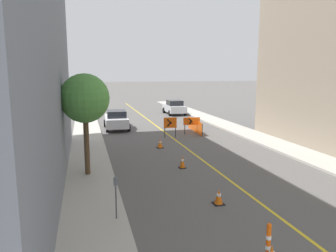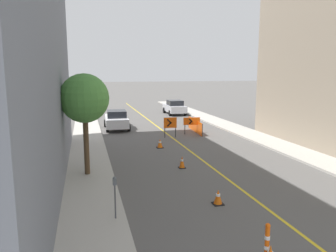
{
  "view_description": "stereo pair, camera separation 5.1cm",
  "coord_description": "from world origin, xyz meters",
  "px_view_note": "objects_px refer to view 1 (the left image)",
  "views": [
    {
      "loc": [
        -6.15,
        0.3,
        4.8
      ],
      "look_at": [
        -0.5,
        22.2,
        1.0
      ],
      "focal_mm": 35.0,
      "sensor_mm": 36.0,
      "label": 1
    },
    {
      "loc": [
        -6.1,
        0.29,
        4.8
      ],
      "look_at": [
        -0.5,
        22.2,
        1.0
      ],
      "focal_mm": 35.0,
      "sensor_mm": 36.0,
      "label": 2
    }
  ],
  "objects_px": {
    "traffic_cone_fourth": "(182,162)",
    "parked_car_curb_mid": "(174,107)",
    "traffic_cone_third": "(219,197)",
    "parked_car_curb_near": "(116,120)",
    "traffic_cone_fifth": "(160,143)",
    "arrow_barricade_secondary": "(192,122)",
    "parking_meter_near_curb": "(116,189)",
    "arrow_barricade_primary": "(170,124)",
    "delineator_post_front": "(268,247)",
    "street_tree_left_near": "(85,99)"
  },
  "relations": [
    {
      "from": "traffic_cone_fourth",
      "to": "arrow_barricade_primary",
      "type": "bearing_deg",
      "value": 79.72
    },
    {
      "from": "delineator_post_front",
      "to": "arrow_barricade_secondary",
      "type": "bearing_deg",
      "value": 77.72
    },
    {
      "from": "traffic_cone_fourth",
      "to": "traffic_cone_third",
      "type": "bearing_deg",
      "value": -90.42
    },
    {
      "from": "traffic_cone_third",
      "to": "parked_car_curb_near",
      "type": "distance_m",
      "value": 16.85
    },
    {
      "from": "traffic_cone_fifth",
      "to": "parked_car_curb_near",
      "type": "xyz_separation_m",
      "value": [
        -2.0,
        7.49,
        0.52
      ]
    },
    {
      "from": "arrow_barricade_primary",
      "to": "street_tree_left_near",
      "type": "relative_size",
      "value": 0.32
    },
    {
      "from": "delineator_post_front",
      "to": "parking_meter_near_curb",
      "type": "bearing_deg",
      "value": 135.86
    },
    {
      "from": "delineator_post_front",
      "to": "arrow_barricade_secondary",
      "type": "height_order",
      "value": "arrow_barricade_secondary"
    },
    {
      "from": "parked_car_curb_mid",
      "to": "parking_meter_near_curb",
      "type": "relative_size",
      "value": 3.1
    },
    {
      "from": "traffic_cone_third",
      "to": "parked_car_curb_near",
      "type": "xyz_separation_m",
      "value": [
        -2.05,
        16.71,
        0.53
      ]
    },
    {
      "from": "arrow_barricade_primary",
      "to": "traffic_cone_third",
      "type": "bearing_deg",
      "value": -95.13
    },
    {
      "from": "delineator_post_front",
      "to": "parking_meter_near_curb",
      "type": "relative_size",
      "value": 0.8
    },
    {
      "from": "parked_car_curb_near",
      "to": "parked_car_curb_mid",
      "type": "height_order",
      "value": "same"
    },
    {
      "from": "traffic_cone_third",
      "to": "traffic_cone_fifth",
      "type": "bearing_deg",
      "value": 90.33
    },
    {
      "from": "delineator_post_front",
      "to": "arrow_barricade_primary",
      "type": "height_order",
      "value": "arrow_barricade_primary"
    },
    {
      "from": "delineator_post_front",
      "to": "arrow_barricade_primary",
      "type": "bearing_deg",
      "value": 83.83
    },
    {
      "from": "traffic_cone_third",
      "to": "traffic_cone_fourth",
      "type": "distance_m",
      "value": 4.67
    },
    {
      "from": "traffic_cone_fourth",
      "to": "parked_car_curb_near",
      "type": "bearing_deg",
      "value": 99.82
    },
    {
      "from": "parking_meter_near_curb",
      "to": "street_tree_left_near",
      "type": "xyz_separation_m",
      "value": [
        -0.82,
        4.99,
        2.47
      ]
    },
    {
      "from": "parked_car_curb_mid",
      "to": "traffic_cone_fifth",
      "type": "bearing_deg",
      "value": -107.59
    },
    {
      "from": "traffic_cone_third",
      "to": "arrow_barricade_secondary",
      "type": "height_order",
      "value": "arrow_barricade_secondary"
    },
    {
      "from": "parked_car_curb_near",
      "to": "parked_car_curb_mid",
      "type": "relative_size",
      "value": 1.01
    },
    {
      "from": "parked_car_curb_near",
      "to": "traffic_cone_fourth",
      "type": "bearing_deg",
      "value": -77.48
    },
    {
      "from": "traffic_cone_fifth",
      "to": "street_tree_left_near",
      "type": "height_order",
      "value": "street_tree_left_near"
    },
    {
      "from": "traffic_cone_third",
      "to": "traffic_cone_fourth",
      "type": "relative_size",
      "value": 0.88
    },
    {
      "from": "arrow_barricade_secondary",
      "to": "parked_car_curb_near",
      "type": "distance_m",
      "value": 6.48
    },
    {
      "from": "arrow_barricade_secondary",
      "to": "parked_car_curb_mid",
      "type": "bearing_deg",
      "value": 86.07
    },
    {
      "from": "arrow_barricade_secondary",
      "to": "arrow_barricade_primary",
      "type": "bearing_deg",
      "value": -149.08
    },
    {
      "from": "delineator_post_front",
      "to": "arrow_barricade_secondary",
      "type": "relative_size",
      "value": 0.87
    },
    {
      "from": "traffic_cone_fifth",
      "to": "parked_car_curb_near",
      "type": "distance_m",
      "value": 7.77
    },
    {
      "from": "traffic_cone_fifth",
      "to": "parking_meter_near_curb",
      "type": "distance_m",
      "value": 10.47
    },
    {
      "from": "parked_car_curb_mid",
      "to": "parking_meter_near_curb",
      "type": "height_order",
      "value": "parked_car_curb_mid"
    },
    {
      "from": "arrow_barricade_primary",
      "to": "arrow_barricade_secondary",
      "type": "xyz_separation_m",
      "value": [
        1.97,
        0.95,
        -0.09
      ]
    },
    {
      "from": "arrow_barricade_primary",
      "to": "parked_car_curb_mid",
      "type": "distance_m",
      "value": 13.12
    },
    {
      "from": "street_tree_left_near",
      "to": "arrow_barricade_secondary",
      "type": "bearing_deg",
      "value": 47.59
    },
    {
      "from": "parked_car_curb_mid",
      "to": "parked_car_curb_near",
      "type": "bearing_deg",
      "value": -130.93
    },
    {
      "from": "traffic_cone_fifth",
      "to": "street_tree_left_near",
      "type": "bearing_deg",
      "value": -133.52
    },
    {
      "from": "delineator_post_front",
      "to": "parking_meter_near_curb",
      "type": "height_order",
      "value": "parking_meter_near_curb"
    },
    {
      "from": "parking_meter_near_curb",
      "to": "traffic_cone_fourth",
      "type": "bearing_deg",
      "value": 53.85
    },
    {
      "from": "traffic_cone_fourth",
      "to": "delineator_post_front",
      "type": "xyz_separation_m",
      "value": [
        -0.37,
        -8.52,
        0.17
      ]
    },
    {
      "from": "parked_car_curb_mid",
      "to": "arrow_barricade_primary",
      "type": "bearing_deg",
      "value": -105.74
    },
    {
      "from": "parked_car_curb_near",
      "to": "parking_meter_near_curb",
      "type": "height_order",
      "value": "parked_car_curb_near"
    },
    {
      "from": "parked_car_curb_near",
      "to": "traffic_cone_fifth",
      "type": "bearing_deg",
      "value": -72.36
    },
    {
      "from": "parked_car_curb_mid",
      "to": "parking_meter_near_curb",
      "type": "xyz_separation_m",
      "value": [
        -8.96,
        -25.29,
        0.31
      ]
    },
    {
      "from": "traffic_cone_fourth",
      "to": "parked_car_curb_mid",
      "type": "distance_m",
      "value": 20.75
    },
    {
      "from": "traffic_cone_third",
      "to": "street_tree_left_near",
      "type": "xyz_separation_m",
      "value": [
        -4.58,
        4.46,
        3.31
      ]
    },
    {
      "from": "delineator_post_front",
      "to": "arrow_barricade_secondary",
      "type": "distance_m",
      "value": 17.42
    },
    {
      "from": "traffic_cone_fourth",
      "to": "traffic_cone_fifth",
      "type": "distance_m",
      "value": 4.56
    },
    {
      "from": "traffic_cone_fourth",
      "to": "parking_meter_near_curb",
      "type": "height_order",
      "value": "parking_meter_near_curb"
    },
    {
      "from": "parked_car_curb_near",
      "to": "parked_car_curb_mid",
      "type": "distance_m",
      "value": 10.83
    }
  ]
}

